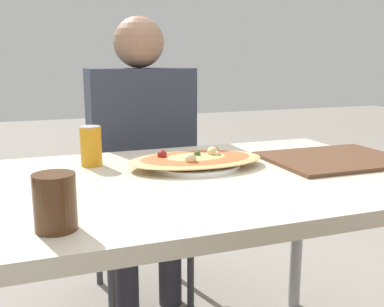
{
  "coord_description": "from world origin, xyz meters",
  "views": [
    {
      "loc": [
        -0.4,
        -1.16,
        1.06
      ],
      "look_at": [
        0.04,
        0.03,
        0.79
      ],
      "focal_mm": 42.0,
      "sensor_mm": 36.0,
      "label": 1
    }
  ],
  "objects": [
    {
      "name": "person_seated",
      "position": [
        0.04,
        0.64,
        0.72
      ],
      "size": [
        0.42,
        0.24,
        1.22
      ],
      "rotation": [
        0.0,
        0.0,
        3.14
      ],
      "color": "#2D2D38",
      "rests_on": "ground_plane"
    },
    {
      "name": "drink_glass",
      "position": [
        -0.36,
        -0.29,
        0.79
      ],
      "size": [
        0.08,
        0.08,
        0.11
      ],
      "color": "#4C2D19",
      "rests_on": "dining_table"
    },
    {
      "name": "soda_can",
      "position": [
        -0.22,
        0.23,
        0.79
      ],
      "size": [
        0.07,
        0.07,
        0.12
      ],
      "color": "orange",
      "rests_on": "dining_table"
    },
    {
      "name": "pizza_main",
      "position": [
        0.08,
        0.1,
        0.75
      ],
      "size": [
        0.43,
        0.27,
        0.06
      ],
      "color": "white",
      "rests_on": "dining_table"
    },
    {
      "name": "dining_table",
      "position": [
        0.0,
        0.0,
        0.66
      ],
      "size": [
        1.38,
        0.83,
        0.73
      ],
      "color": "beige",
      "rests_on": "ground_plane"
    },
    {
      "name": "serving_tray",
      "position": [
        0.54,
        0.03,
        0.74
      ],
      "size": [
        0.43,
        0.34,
        0.01
      ],
      "color": "brown",
      "rests_on": "dining_table"
    },
    {
      "name": "chair_far_seated",
      "position": [
        0.04,
        0.75,
        0.51
      ],
      "size": [
        0.4,
        0.4,
        0.92
      ],
      "rotation": [
        0.0,
        0.0,
        3.14
      ],
      "color": "#3F2D1E",
      "rests_on": "ground_plane"
    }
  ]
}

